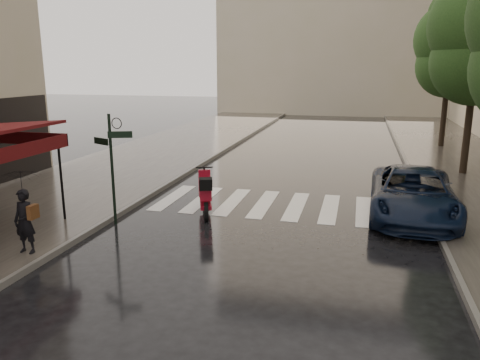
% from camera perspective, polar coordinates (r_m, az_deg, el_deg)
% --- Properties ---
extents(ground, '(120.00, 120.00, 0.00)m').
position_cam_1_polar(ground, '(10.71, -17.04, -10.75)').
color(ground, black).
rests_on(ground, ground).
extents(sidewalk_near, '(6.00, 60.00, 0.12)m').
position_cam_1_polar(sidewalk_near, '(22.89, -11.30, 2.63)').
color(sidewalk_near, '#38332D').
rests_on(sidewalk_near, ground).
extents(curb_near, '(0.12, 60.00, 0.16)m').
position_cam_1_polar(curb_near, '(21.76, -4.02, 2.34)').
color(curb_near, '#595651').
rests_on(curb_near, ground).
extents(curb_far, '(0.12, 60.00, 0.16)m').
position_cam_1_polar(curb_far, '(20.81, 19.96, 1.02)').
color(curb_far, '#595651').
rests_on(curb_far, ground).
extents(crosswalk, '(7.85, 3.20, 0.01)m').
position_cam_1_polar(crosswalk, '(15.07, 4.89, -3.04)').
color(crosswalk, silver).
rests_on(crosswalk, ground).
extents(signpost, '(1.17, 0.29, 3.10)m').
position_cam_1_polar(signpost, '(13.22, -15.35, 2.32)').
color(signpost, black).
rests_on(signpost, ground).
extents(backdrop_building, '(22.00, 6.00, 20.00)m').
position_cam_1_polar(backdrop_building, '(46.66, 12.15, 20.30)').
color(backdrop_building, '#B9AE8D').
rests_on(backdrop_building, ground).
extents(tree_mid, '(3.80, 3.80, 8.34)m').
position_cam_1_polar(tree_mid, '(20.73, 27.08, 15.72)').
color(tree_mid, black).
rests_on(tree_mid, sidewalk_far).
extents(tree_far, '(3.80, 3.80, 8.16)m').
position_cam_1_polar(tree_far, '(27.64, 24.33, 14.81)').
color(tree_far, black).
rests_on(tree_far, sidewalk_far).
extents(pedestrian_with_umbrella, '(0.92, 0.94, 2.37)m').
position_cam_1_polar(pedestrian_with_umbrella, '(11.60, -25.13, -0.72)').
color(pedestrian_with_umbrella, black).
rests_on(pedestrian_with_umbrella, sidewalk_near).
extents(scooter, '(0.95, 1.90, 1.31)m').
position_cam_1_polar(scooter, '(13.97, -4.25, -1.80)').
color(scooter, black).
rests_on(scooter, ground).
extents(parked_car, '(2.53, 5.19, 1.42)m').
position_cam_1_polar(parked_car, '(14.56, 20.33, -1.57)').
color(parked_car, black).
rests_on(parked_car, ground).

